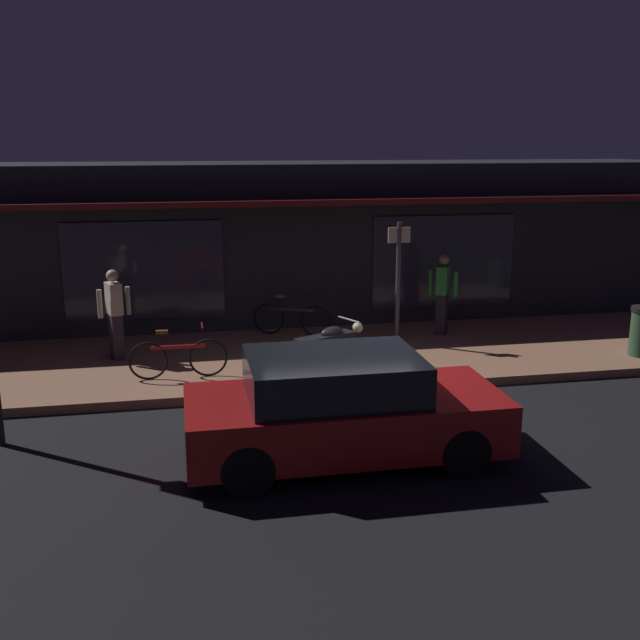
# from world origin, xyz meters

# --- Properties ---
(ground_plane) EXTENTS (60.00, 60.00, 0.00)m
(ground_plane) POSITION_xyz_m (0.00, 0.00, 0.00)
(ground_plane) COLOR black
(sidewalk_slab) EXTENTS (18.00, 4.00, 0.15)m
(sidewalk_slab) POSITION_xyz_m (0.00, 3.00, 0.07)
(sidewalk_slab) COLOR #8C6047
(sidewalk_slab) RESTS_ON ground_plane
(storefront_building) EXTENTS (18.00, 3.30, 3.60)m
(storefront_building) POSITION_xyz_m (0.00, 6.39, 1.80)
(storefront_building) COLOR black
(storefront_building) RESTS_ON ground_plane
(motorcycle) EXTENTS (1.57, 0.92, 0.97)m
(motorcycle) POSITION_xyz_m (-0.11, 1.52, 0.65)
(motorcycle) COLOR black
(motorcycle) RESTS_ON sidewalk_slab
(bicycle_parked) EXTENTS (1.66, 0.42, 0.91)m
(bicycle_parked) POSITION_xyz_m (-2.58, 1.99, 0.51)
(bicycle_parked) COLOR black
(bicycle_parked) RESTS_ON sidewalk_slab
(bicycle_extra) EXTENTS (1.54, 0.70, 0.91)m
(bicycle_extra) POSITION_xyz_m (-0.26, 4.39, 0.51)
(bicycle_extra) COLOR black
(bicycle_extra) RESTS_ON sidewalk_slab
(person_photographer) EXTENTS (0.60, 0.43, 1.67)m
(person_photographer) POSITION_xyz_m (-3.69, 3.36, 1.03)
(person_photographer) COLOR #28232D
(person_photographer) RESTS_ON sidewalk_slab
(person_bystander) EXTENTS (0.56, 0.44, 1.67)m
(person_bystander) POSITION_xyz_m (2.81, 3.93, 1.03)
(person_bystander) COLOR #28232D
(person_bystander) RESTS_ON sidewalk_slab
(sign_post) EXTENTS (0.44, 0.09, 2.40)m
(sign_post) POSITION_xyz_m (1.71, 3.47, 1.51)
(sign_post) COLOR #47474C
(sign_post) RESTS_ON sidewalk_slab
(parked_car_near) EXTENTS (4.10, 1.79, 1.42)m
(parked_car_near) POSITION_xyz_m (-0.50, -1.38, 0.70)
(parked_car_near) COLOR black
(parked_car_near) RESTS_ON ground_plane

